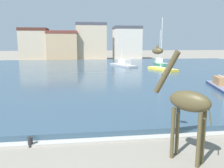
{
  "coord_description": "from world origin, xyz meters",
  "views": [
    {
      "loc": [
        0.31,
        -4.9,
        4.95
      ],
      "look_at": [
        2.32,
        10.38,
        2.2
      ],
      "focal_mm": 37.01,
      "sensor_mm": 36.0,
      "label": 1
    }
  ],
  "objects_px": {
    "mooring_bollard": "(30,142)",
    "sailboat_yellow": "(160,70)",
    "sailboat_green": "(159,64)",
    "sailboat_grey": "(122,65)",
    "giraffe_statue": "(186,103)"
  },
  "relations": [
    {
      "from": "sailboat_green",
      "to": "mooring_bollard",
      "type": "height_order",
      "value": "sailboat_green"
    },
    {
      "from": "sailboat_yellow",
      "to": "sailboat_green",
      "type": "xyz_separation_m",
      "value": [
        3.16,
        9.58,
        0.12
      ]
    },
    {
      "from": "sailboat_yellow",
      "to": "mooring_bollard",
      "type": "relative_size",
      "value": 18.18
    },
    {
      "from": "sailboat_green",
      "to": "sailboat_grey",
      "type": "distance_m",
      "value": 8.71
    },
    {
      "from": "mooring_bollard",
      "to": "giraffe_statue",
      "type": "bearing_deg",
      "value": -17.33
    },
    {
      "from": "giraffe_statue",
      "to": "mooring_bollard",
      "type": "xyz_separation_m",
      "value": [
        -6.79,
        2.12,
        -2.26
      ]
    },
    {
      "from": "giraffe_statue",
      "to": "sailboat_grey",
      "type": "height_order",
      "value": "sailboat_grey"
    },
    {
      "from": "giraffe_statue",
      "to": "sailboat_yellow",
      "type": "xyz_separation_m",
      "value": [
        9.09,
        29.23,
        -2.06
      ]
    },
    {
      "from": "sailboat_green",
      "to": "mooring_bollard",
      "type": "bearing_deg",
      "value": -117.43
    },
    {
      "from": "mooring_bollard",
      "to": "sailboat_yellow",
      "type": "bearing_deg",
      "value": 59.64
    },
    {
      "from": "sailboat_yellow",
      "to": "sailboat_grey",
      "type": "height_order",
      "value": "sailboat_yellow"
    },
    {
      "from": "sailboat_green",
      "to": "mooring_bollard",
      "type": "distance_m",
      "value": 41.34
    },
    {
      "from": "sailboat_grey",
      "to": "giraffe_statue",
      "type": "bearing_deg",
      "value": -95.81
    },
    {
      "from": "mooring_bollard",
      "to": "sailboat_green",
      "type": "bearing_deg",
      "value": 62.57
    },
    {
      "from": "sailboat_green",
      "to": "sailboat_grey",
      "type": "xyz_separation_m",
      "value": [
        -8.5,
        -1.87,
        -0.01
      ]
    }
  ]
}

